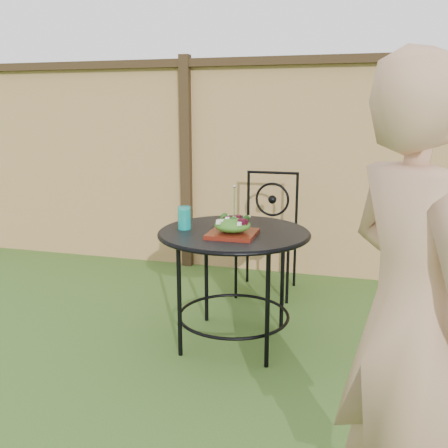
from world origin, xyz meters
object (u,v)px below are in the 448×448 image
Objects in this scene: salad_plate at (232,234)px; patio_table at (234,253)px; patio_chair at (268,230)px; diner at (410,321)px.

patio_table is at bearing 100.23° from salad_plate.
patio_table is at bearing -91.73° from patio_chair.
salad_plate is (0.02, -0.12, 0.15)m from patio_table.
patio_chair is at bearing 88.27° from patio_table.
patio_table is 0.97× the size of patio_chair.
diner is at bearing -53.56° from salad_plate.
diner is at bearing -69.28° from patio_chair.
patio_chair is 0.59× the size of diner.
patio_table is 0.20m from salad_plate.
patio_table is 0.99m from patio_chair.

